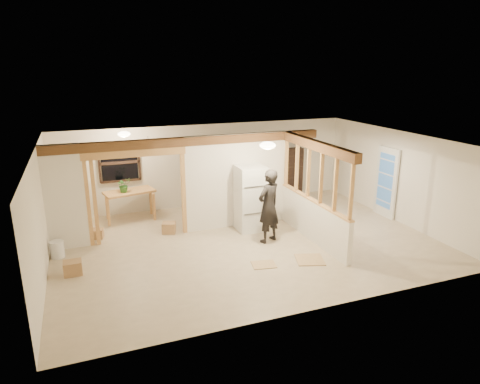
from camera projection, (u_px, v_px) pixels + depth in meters
name	position (u px, v px, depth m)	size (l,w,h in m)	color
floor	(246.00, 242.00, 10.53)	(9.00, 6.50, 0.01)	beige
ceiling	(247.00, 142.00, 9.82)	(9.00, 6.50, 0.01)	white
wall_back	(207.00, 165.00, 13.08)	(9.00, 0.01, 2.50)	silver
wall_front	(317.00, 245.00, 7.26)	(9.00, 0.01, 2.50)	silver
wall_left	(40.00, 217.00, 8.64)	(0.01, 6.50, 2.50)	silver
wall_right	(399.00, 177.00, 11.70)	(0.01, 6.50, 2.50)	silver
partition_left_stub	(65.00, 198.00, 9.87)	(0.90, 0.12, 2.50)	silver
partition_center	(237.00, 181.00, 11.31)	(2.80, 0.12, 2.50)	silver
doorway_frame	(138.00, 196.00, 10.47)	(2.46, 0.14, 2.20)	tan
header_beam_back	(191.00, 141.00, 10.58)	(7.00, 0.18, 0.22)	brown
header_beam_right	(316.00, 145.00, 10.04)	(0.18, 3.30, 0.22)	brown
pony_wall	(312.00, 220.00, 10.57)	(0.12, 3.20, 1.00)	silver
stud_partition	(315.00, 175.00, 10.24)	(0.14, 3.20, 1.32)	tan
window_back	(119.00, 163.00, 12.04)	(1.12, 0.10, 1.10)	black
french_door	(386.00, 182.00, 12.11)	(0.12, 0.86, 2.00)	white
ceiling_dome_main	(268.00, 145.00, 9.48)	(0.36, 0.36, 0.16)	#FFEABF
ceiling_dome_util	(124.00, 134.00, 11.03)	(0.32, 0.32, 0.14)	#FFEABF
hanging_bulb	(149.00, 149.00, 10.66)	(0.07, 0.07, 0.07)	#FFD88C
refrigerator	(250.00, 198.00, 11.14)	(0.71, 0.69, 1.72)	white
woman	(269.00, 206.00, 10.34)	(0.67, 0.44, 1.83)	black
work_table	(130.00, 205.00, 11.96)	(1.34, 0.67, 0.84)	tan
potted_plant	(124.00, 185.00, 11.67)	(0.37, 0.32, 0.41)	#2A612E
shop_vac	(63.00, 219.00, 11.33)	(0.43, 0.43, 0.57)	maroon
bookshelf	(290.00, 173.00, 13.96)	(0.81, 0.27, 1.62)	black
bucket	(57.00, 249.00, 9.65)	(0.31, 0.31, 0.39)	white
box_util_a	(169.00, 228.00, 11.08)	(0.33, 0.28, 0.28)	#AA7F52
box_util_b	(98.00, 234.00, 10.74)	(0.26, 0.26, 0.24)	#AA7F52
box_front	(73.00, 268.00, 8.87)	(0.36, 0.30, 0.30)	#AA7F52
floor_panel_near	(310.00, 260.00, 9.56)	(0.60, 0.60, 0.02)	tan
floor_panel_far	(264.00, 265.00, 9.33)	(0.51, 0.41, 0.02)	tan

